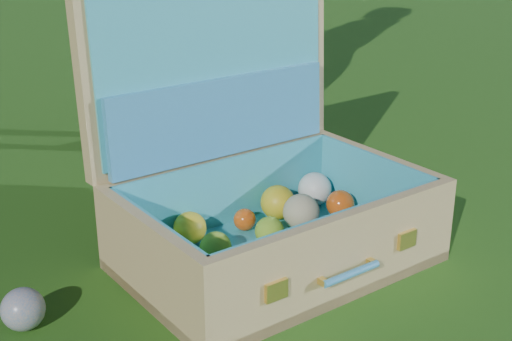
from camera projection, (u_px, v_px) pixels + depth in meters
The scene contains 3 objects.
ground at pixel (214, 269), 1.47m from camera, with size 60.00×60.00×0.00m, color #215114.
stray_ball at pixel (23, 309), 1.25m from camera, with size 0.08×0.08×0.08m, color teal.
suitcase at pixel (255, 179), 1.49m from camera, with size 0.65×0.52×0.59m.
Camera 1 is at (-0.60, -1.15, 0.72)m, focal length 50.00 mm.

